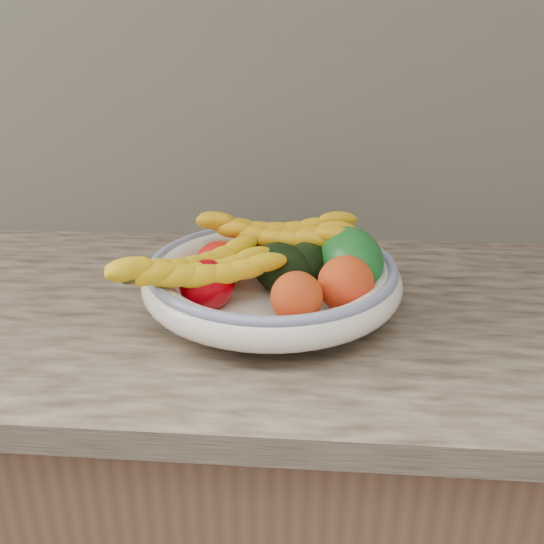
{
  "coord_description": "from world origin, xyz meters",
  "views": [
    {
      "loc": [
        0.07,
        0.83,
        1.32
      ],
      "look_at": [
        0.0,
        1.66,
        0.96
      ],
      "focal_mm": 40.0,
      "sensor_mm": 36.0,
      "label": 1
    }
  ],
  "objects": [
    {
      "name": "banana_bunch_front",
      "position": [
        -0.1,
        1.59,
        0.98
      ],
      "size": [
        0.28,
        0.24,
        0.07
      ],
      "primitive_type": null,
      "rotation": [
        0.0,
        0.0,
        0.63
      ],
      "color": "yellow",
      "rests_on": "fruit_bowl"
    },
    {
      "name": "avocado_center",
      "position": [
        0.02,
        1.67,
        0.96
      ],
      "size": [
        0.13,
        0.13,
        0.08
      ],
      "primitive_type": "ellipsoid",
      "rotation": [
        0.0,
        0.0,
        0.73
      ],
      "color": "black",
      "rests_on": "fruit_bowl"
    },
    {
      "name": "tomato_left",
      "position": [
        -0.08,
        1.68,
        0.96
      ],
      "size": [
        0.1,
        0.1,
        0.07
      ],
      "primitive_type": "ellipsoid",
      "rotation": [
        0.0,
        0.0,
        0.43
      ],
      "color": "red",
      "rests_on": "fruit_bowl"
    },
    {
      "name": "fruit_bowl",
      "position": [
        0.0,
        1.66,
        0.95
      ],
      "size": [
        0.39,
        0.39,
        0.08
      ],
      "color": "white",
      "rests_on": "kitchen_counter"
    },
    {
      "name": "peach_right",
      "position": [
        0.11,
        1.61,
        0.97
      ],
      "size": [
        0.09,
        0.09,
        0.08
      ],
      "primitive_type": "ellipsoid",
      "rotation": [
        0.0,
        0.0,
        0.11
      ],
      "color": "orange",
      "rests_on": "fruit_bowl"
    },
    {
      "name": "banana_bunch_back",
      "position": [
        -0.0,
        1.74,
        0.99
      ],
      "size": [
        0.28,
        0.13,
        0.08
      ],
      "primitive_type": null,
      "rotation": [
        0.0,
        0.0,
        -0.1
      ],
      "color": "gold",
      "rests_on": "fruit_bowl"
    },
    {
      "name": "kitchen_counter",
      "position": [
        0.0,
        1.69,
        0.46
      ],
      "size": [
        2.44,
        0.66,
        1.4
      ],
      "color": "brown",
      "rests_on": "ground"
    },
    {
      "name": "green_mango",
      "position": [
        0.12,
        1.68,
        0.98
      ],
      "size": [
        0.16,
        0.17,
        0.12
      ],
      "primitive_type": "ellipsoid",
      "rotation": [
        0.0,
        0.31,
        0.38
      ],
      "color": "#10581C",
      "rests_on": "fruit_bowl"
    },
    {
      "name": "clementine_back_right",
      "position": [
        0.04,
        1.76,
        0.95
      ],
      "size": [
        0.06,
        0.06,
        0.05
      ],
      "primitive_type": "ellipsoid",
      "rotation": [
        0.0,
        0.0,
        -0.24
      ],
      "color": "orange",
      "rests_on": "fruit_bowl"
    },
    {
      "name": "clementine_extra",
      "position": [
        -0.0,
        1.74,
        0.95
      ],
      "size": [
        0.05,
        0.05,
        0.05
      ],
      "primitive_type": "ellipsoid",
      "color": "#F26005",
      "rests_on": "fruit_bowl"
    },
    {
      "name": "clementine_back_mid",
      "position": [
        -0.0,
        1.75,
        0.95
      ],
      "size": [
        0.05,
        0.05,
        0.04
      ],
      "primitive_type": "ellipsoid",
      "rotation": [
        0.0,
        0.0,
        0.1
      ],
      "color": "#FA5305",
      "rests_on": "fruit_bowl"
    },
    {
      "name": "tomato_near_left",
      "position": [
        -0.09,
        1.6,
        0.96
      ],
      "size": [
        0.08,
        0.08,
        0.07
      ],
      "primitive_type": "ellipsoid",
      "rotation": [
        0.0,
        0.0,
        -0.03
      ],
      "color": "#A30009",
      "rests_on": "fruit_bowl"
    },
    {
      "name": "peach_front",
      "position": [
        0.04,
        1.56,
        0.97
      ],
      "size": [
        0.08,
        0.08,
        0.07
      ],
      "primitive_type": "ellipsoid",
      "rotation": [
        0.0,
        0.0,
        -0.13
      ],
      "color": "orange",
      "rests_on": "fruit_bowl"
    },
    {
      "name": "avocado_right",
      "position": [
        0.05,
        1.68,
        0.96
      ],
      "size": [
        0.1,
        0.12,
        0.07
      ],
      "primitive_type": "ellipsoid",
      "rotation": [
        0.0,
        0.0,
        -0.39
      ],
      "color": "black",
      "rests_on": "fruit_bowl"
    },
    {
      "name": "clementine_back_left",
      "position": [
        -0.04,
        1.75,
        0.95
      ],
      "size": [
        0.07,
        0.07,
        0.05
      ],
      "primitive_type": "ellipsoid",
      "rotation": [
        0.0,
        0.0,
        0.43
      ],
      "color": "#DB4A04",
      "rests_on": "fruit_bowl"
    }
  ]
}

